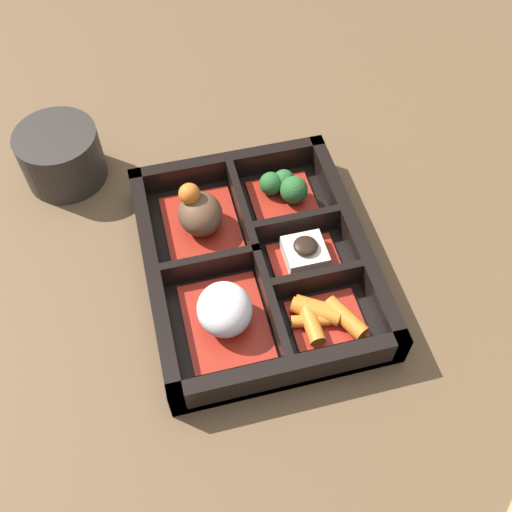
{
  "coord_description": "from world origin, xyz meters",
  "views": [
    {
      "loc": [
        -0.33,
        0.08,
        0.51
      ],
      "look_at": [
        0.0,
        0.0,
        0.03
      ],
      "focal_mm": 42.0,
      "sensor_mm": 36.0,
      "label": 1
    }
  ],
  "objects": [
    {
      "name": "bowl_carrots",
      "position": [
        -0.08,
        -0.04,
        0.02
      ],
      "size": [
        0.06,
        0.07,
        0.02
      ],
      "color": "maroon",
      "rests_on": "bento_base"
    },
    {
      "name": "bowl_stew",
      "position": [
        0.06,
        0.04,
        0.03
      ],
      "size": [
        0.1,
        0.08,
        0.06
      ],
      "color": "maroon",
      "rests_on": "bento_base"
    },
    {
      "name": "bowl_rice",
      "position": [
        -0.06,
        0.04,
        0.03
      ],
      "size": [
        0.1,
        0.08,
        0.05
      ],
      "color": "maroon",
      "rests_on": "bento_base"
    },
    {
      "name": "bowl_greens",
      "position": [
        0.08,
        -0.05,
        0.02
      ],
      "size": [
        0.07,
        0.07,
        0.03
      ],
      "color": "maroon",
      "rests_on": "bento_base"
    },
    {
      "name": "ground_plane",
      "position": [
        0.0,
        0.0,
        0.0
      ],
      "size": [
        3.0,
        3.0,
        0.0
      ],
      "primitive_type": "plane",
      "color": "brown"
    },
    {
      "name": "tea_cup",
      "position": [
        0.18,
        0.18,
        0.03
      ],
      "size": [
        0.09,
        0.09,
        0.06
      ],
      "color": "#2D2823",
      "rests_on": "ground_plane"
    },
    {
      "name": "bento_base",
      "position": [
        0.0,
        0.0,
        0.01
      ],
      "size": [
        0.26,
        0.22,
        0.01
      ],
      "color": "black",
      "rests_on": "ground_plane"
    },
    {
      "name": "bowl_tofu",
      "position": [
        -0.01,
        -0.05,
        0.02
      ],
      "size": [
        0.05,
        0.07,
        0.03
      ],
      "color": "maroon",
      "rests_on": "bento_base"
    },
    {
      "name": "bento_rim",
      "position": [
        -0.0,
        -0.0,
        0.02
      ],
      "size": [
        0.26,
        0.22,
        0.04
      ],
      "color": "black",
      "rests_on": "ground_plane"
    }
  ]
}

